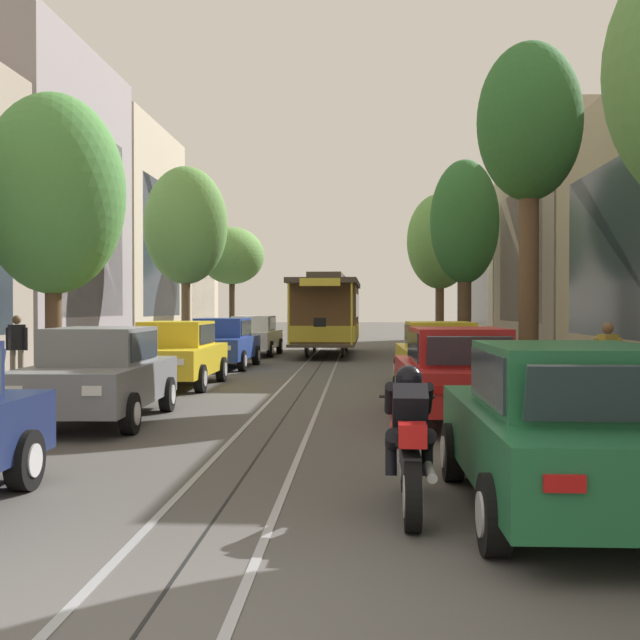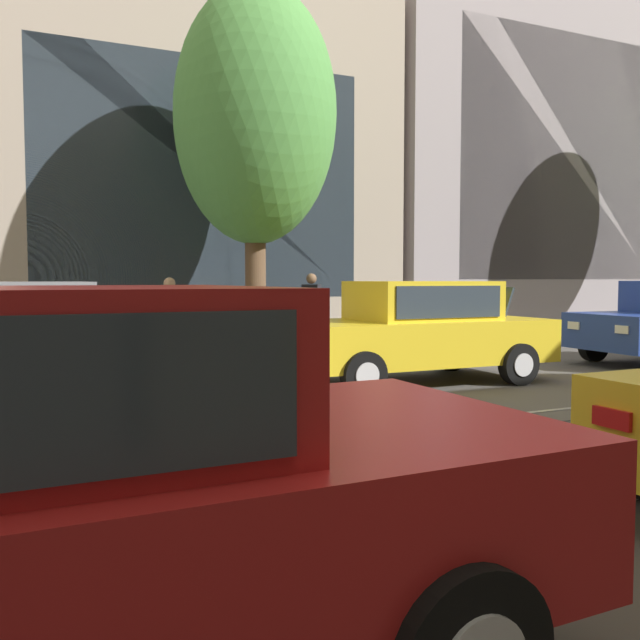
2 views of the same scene
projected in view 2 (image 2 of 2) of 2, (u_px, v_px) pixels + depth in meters
name	position (u px, v px, depth m)	size (l,w,h in m)	color
building_facade_left	(516.00, 184.00, 19.86)	(5.72, 47.99, 10.71)	gray
parked_car_yellow_mid_left	(415.00, 331.00, 10.34)	(2.01, 4.37, 1.58)	gold
parked_car_red_second_right	(20.00, 497.00, 2.47)	(2.07, 4.39, 1.58)	red
street_tree_kerb_left_second	(255.00, 117.00, 11.47)	(3.20, 2.75, 6.66)	brown
pedestrian_on_left_pavement	(170.00, 316.00, 12.45)	(0.55, 0.42, 1.65)	black
pedestrian_on_right_pavement	(311.00, 309.00, 13.89)	(0.55, 0.41, 1.73)	slate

